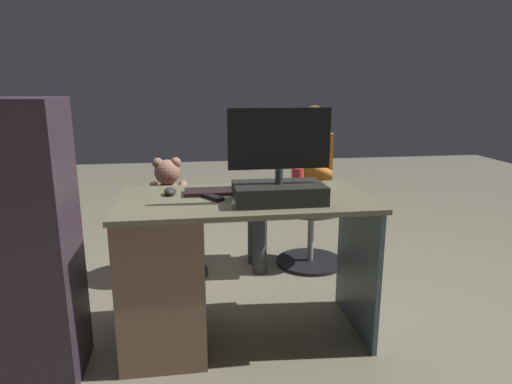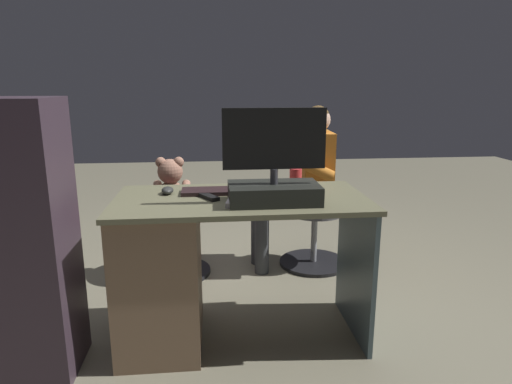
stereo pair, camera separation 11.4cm
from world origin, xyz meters
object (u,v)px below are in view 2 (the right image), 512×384
(office_chair_teddy, at_px, (173,236))
(person, at_px, (303,176))
(cup, at_px, (296,179))
(visitor_chair, at_px, (314,229))
(computer_mouse, at_px, (167,190))
(teddy_bear, at_px, (171,186))
(monitor, at_px, (274,178))
(desk, at_px, (178,266))
(tv_remote, at_px, (208,197))
(keyboard, at_px, (223,191))

(office_chair_teddy, relative_size, person, 0.43)
(cup, bearing_deg, visitor_chair, -111.37)
(office_chair_teddy, bearing_deg, computer_mouse, 93.92)
(computer_mouse, height_order, teddy_bear, teddy_bear)
(computer_mouse, height_order, visitor_chair, computer_mouse)
(monitor, distance_m, computer_mouse, 0.57)
(computer_mouse, distance_m, cup, 0.67)
(computer_mouse, distance_m, office_chair_teddy, 0.88)
(cup, distance_m, person, 0.77)
(computer_mouse, xyz_separation_m, office_chair_teddy, (0.05, -0.73, -0.50))
(desk, height_order, tv_remote, tv_remote)
(monitor, distance_m, person, 1.08)
(teddy_bear, relative_size, person, 0.32)
(visitor_chair, bearing_deg, teddy_bear, 2.71)
(desk, height_order, teddy_bear, teddy_bear)
(desk, bearing_deg, keyboard, -156.97)
(tv_remote, bearing_deg, office_chair_teddy, -103.89)
(office_chair_teddy, height_order, visitor_chair, same)
(keyboard, xyz_separation_m, person, (-0.58, -0.79, -0.10))
(keyboard, bearing_deg, desk, 23.03)
(tv_remote, relative_size, teddy_bear, 0.40)
(desk, xyz_separation_m, monitor, (-0.47, 0.11, 0.47))
(computer_mouse, distance_m, tv_remote, 0.23)
(tv_remote, xyz_separation_m, office_chair_teddy, (0.25, -0.84, -0.49))
(cup, relative_size, tv_remote, 0.73)
(office_chair_teddy, bearing_deg, teddy_bear, -90.00)
(visitor_chair, distance_m, person, 0.41)
(monitor, xyz_separation_m, teddy_bear, (0.56, -0.96, -0.24))
(monitor, bearing_deg, keyboard, -42.20)
(teddy_bear, bearing_deg, cup, 136.18)
(person, bearing_deg, teddy_bear, 2.64)
(cup, distance_m, office_chair_teddy, 1.12)
(keyboard, relative_size, visitor_chair, 0.85)
(computer_mouse, bearing_deg, desk, 113.51)
(person, bearing_deg, visitor_chair, -176.60)
(desk, relative_size, computer_mouse, 12.92)
(person, bearing_deg, desk, 47.45)
(monitor, height_order, tv_remote, monitor)
(computer_mouse, xyz_separation_m, teddy_bear, (0.05, -0.74, -0.15))
(desk, xyz_separation_m, tv_remote, (-0.16, 0.01, 0.36))
(desk, bearing_deg, tv_remote, 178.13)
(visitor_chair, relative_size, person, 0.43)
(tv_remote, xyz_separation_m, visitor_chair, (-0.75, -0.90, -0.49))
(cup, bearing_deg, teddy_bear, -43.82)
(cup, relative_size, visitor_chair, 0.22)
(keyboard, height_order, office_chair_teddy, keyboard)
(monitor, bearing_deg, cup, -119.91)
(office_chair_teddy, bearing_deg, desk, 96.58)
(monitor, bearing_deg, office_chair_teddy, -59.21)
(teddy_bear, bearing_deg, desk, 96.49)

